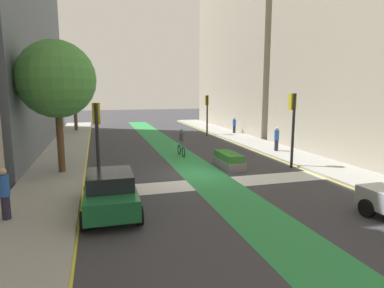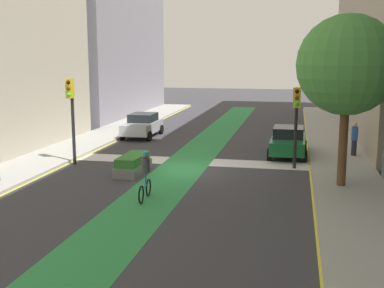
{
  "view_description": "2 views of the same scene",
  "coord_description": "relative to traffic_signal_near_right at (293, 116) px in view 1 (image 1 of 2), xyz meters",
  "views": [
    {
      "loc": [
        -5.2,
        -16.68,
        4.51
      ],
      "look_at": [
        -0.09,
        1.04,
        1.47
      ],
      "focal_mm": 30.93,
      "sensor_mm": 36.0,
      "label": 1
    },
    {
      "loc": [
        -5.2,
        22.51,
        5.4
      ],
      "look_at": [
        -0.71,
        1.24,
        1.51
      ],
      "focal_mm": 46.31,
      "sensor_mm": 36.0,
      "label": 2
    }
  ],
  "objects": [
    {
      "name": "sidewalk_left",
      "position": [
        -13.13,
        0.02,
        -2.94
      ],
      "size": [
        3.0,
        60.0,
        0.15
      ],
      "primitive_type": "cube",
      "color": "#9E9E99",
      "rests_on": "ground_plane"
    },
    {
      "name": "crosswalk_band",
      "position": [
        -5.63,
        -1.98,
        -3.01
      ],
      "size": [
        12.0,
        1.8,
        0.01
      ],
      "primitive_type": "cube",
      "color": "silver",
      "rests_on": "ground_plane"
    },
    {
      "name": "curb_stripe_left",
      "position": [
        -11.63,
        0.02,
        -3.01
      ],
      "size": [
        0.16,
        60.0,
        0.01
      ],
      "primitive_type": "cube",
      "color": "yellow",
      "rests_on": "ground_plane"
    },
    {
      "name": "pedestrian_sidewalk_right_a",
      "position": [
        1.53,
        4.24,
        -1.98
      ],
      "size": [
        0.34,
        0.34,
        1.73
      ],
      "color": "#262638",
      "rests_on": "sidewalk_right"
    },
    {
      "name": "median_planter",
      "position": [
        -3.47,
        1.05,
        -2.61
      ],
      "size": [
        1.04,
        2.75,
        0.85
      ],
      "color": "slate",
      "rests_on": "ground_plane"
    },
    {
      "name": "street_tree_far",
      "position": [
        -13.04,
        21.12,
        1.98
      ],
      "size": [
        3.64,
        3.64,
        6.69
      ],
      "color": "brown",
      "rests_on": "sidewalk_left"
    },
    {
      "name": "ground_plane",
      "position": [
        -5.63,
        0.02,
        -3.02
      ],
      "size": [
        120.0,
        120.0,
        0.0
      ],
      "primitive_type": "plane",
      "color": "#38383D"
    },
    {
      "name": "curb_stripe_right",
      "position": [
        0.37,
        0.02,
        -3.01
      ],
      "size": [
        0.16,
        60.0,
        0.01
      ],
      "primitive_type": "cube",
      "color": "yellow",
      "rests_on": "ground_plane"
    },
    {
      "name": "traffic_signal_near_right",
      "position": [
        0.0,
        0.0,
        0.0
      ],
      "size": [
        0.35,
        0.52,
        4.3
      ],
      "color": "black",
      "rests_on": "ground_plane"
    },
    {
      "name": "cyclist_in_lane",
      "position": [
        -5.32,
        5.04,
        -2.05
      ],
      "size": [
        0.32,
        1.73,
        1.86
      ],
      "color": "black",
      "rests_on": "ground_plane"
    },
    {
      "name": "street_tree_near",
      "position": [
        -12.75,
        1.94,
        2.0
      ],
      "size": [
        4.0,
        4.0,
        6.89
      ],
      "color": "brown",
      "rests_on": "sidewalk_left"
    },
    {
      "name": "car_green_left_near",
      "position": [
        -10.48,
        -4.56,
        -2.22
      ],
      "size": [
        2.06,
        4.22,
        1.57
      ],
      "color": "#196033",
      "rests_on": "ground_plane"
    },
    {
      "name": "pedestrian_sidewalk_right_b",
      "position": [
        2.6,
        14.38,
        -2.08
      ],
      "size": [
        0.34,
        0.34,
        1.56
      ],
      "color": "#262638",
      "rests_on": "sidewalk_right"
    },
    {
      "name": "sidewalk_right",
      "position": [
        1.87,
        0.02,
        -2.94
      ],
      "size": [
        3.0,
        60.0,
        0.15
      ],
      "primitive_type": "cube",
      "color": "#9E9E99",
      "rests_on": "ground_plane"
    },
    {
      "name": "traffic_signal_far_right",
      "position": [
        -0.36,
        14.4,
        -0.23
      ],
      "size": [
        0.35,
        0.52,
        3.96
      ],
      "color": "black",
      "rests_on": "ground_plane"
    },
    {
      "name": "pedestrian_sidewalk_left_a",
      "position": [
        -13.94,
        -4.62,
        -1.95
      ],
      "size": [
        0.34,
        0.34,
        1.78
      ],
      "color": "#262638",
      "rests_on": "sidewalk_left"
    },
    {
      "name": "bike_lane_paint",
      "position": [
        -5.47,
        0.02,
        -3.01
      ],
      "size": [
        2.4,
        60.0,
        0.01
      ],
      "primitive_type": "cube",
      "color": "#2D8C47",
      "rests_on": "ground_plane"
    },
    {
      "name": "traffic_signal_near_left",
      "position": [
        -10.86,
        -1.35,
        -0.25
      ],
      "size": [
        0.35,
        0.52,
        3.93
      ],
      "color": "black",
      "rests_on": "ground_plane"
    }
  ]
}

